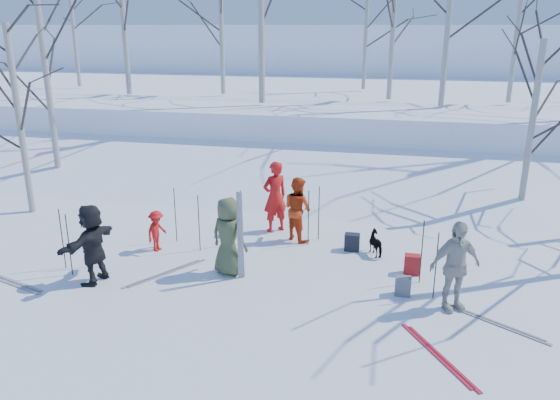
% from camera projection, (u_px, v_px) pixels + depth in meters
% --- Properties ---
extents(ground, '(120.00, 120.00, 0.00)m').
position_uv_depth(ground, '(264.00, 283.00, 11.04)').
color(ground, white).
rests_on(ground, ground).
extents(snow_ramp, '(70.00, 9.49, 4.12)m').
position_uv_depth(snow_ramp, '(318.00, 183.00, 17.50)').
color(snow_ramp, white).
rests_on(snow_ramp, ground).
extents(snow_plateau, '(70.00, 18.00, 2.20)m').
position_uv_depth(snow_plateau, '(350.00, 111.00, 26.53)').
color(snow_plateau, white).
rests_on(snow_plateau, ground).
extents(far_hill, '(90.00, 30.00, 6.00)m').
position_uv_depth(far_hill, '(375.00, 62.00, 45.73)').
color(far_hill, white).
rests_on(far_hill, ground).
extents(skier_olive_center, '(0.93, 0.74, 1.66)m').
position_uv_depth(skier_olive_center, '(228.00, 236.00, 11.24)').
color(skier_olive_center, '#414A2C').
rests_on(skier_olive_center, ground).
extents(skier_red_north, '(0.78, 0.76, 1.81)m').
position_uv_depth(skier_red_north, '(275.00, 197.00, 13.59)').
color(skier_red_north, red).
rests_on(skier_red_north, ground).
extents(skier_redor_behind, '(0.96, 0.93, 1.56)m').
position_uv_depth(skier_redor_behind, '(298.00, 209.00, 13.08)').
color(skier_redor_behind, red).
rests_on(skier_redor_behind, ground).
extents(skier_red_seated, '(0.47, 0.68, 0.96)m').
position_uv_depth(skier_red_seated, '(157.00, 231.00, 12.51)').
color(skier_red_seated, red).
rests_on(skier_red_seated, ground).
extents(skier_cream_east, '(1.08, 0.84, 1.71)m').
position_uv_depth(skier_cream_east, '(455.00, 266.00, 9.79)').
color(skier_cream_east, beige).
rests_on(skier_cream_east, ground).
extents(skier_grey_west, '(0.71, 1.59, 1.65)m').
position_uv_depth(skier_grey_west, '(92.00, 244.00, 10.86)').
color(skier_grey_west, black).
rests_on(skier_grey_west, ground).
extents(dog, '(0.58, 0.70, 0.54)m').
position_uv_depth(dog, '(377.00, 243.00, 12.33)').
color(dog, black).
rests_on(dog, ground).
extents(upright_ski_left, '(0.11, 0.17, 1.90)m').
position_uv_depth(upright_ski_left, '(239.00, 236.00, 10.93)').
color(upright_ski_left, silver).
rests_on(upright_ski_left, ground).
extents(upright_ski_right, '(0.11, 0.23, 1.89)m').
position_uv_depth(upright_ski_right, '(242.00, 236.00, 10.92)').
color(upright_ski_right, silver).
rests_on(upright_ski_right, ground).
extents(ski_pair_a, '(1.92, 2.08, 0.02)m').
position_uv_depth(ski_pair_a, '(493.00, 322.00, 9.56)').
color(ski_pair_a, silver).
rests_on(ski_pair_a, ground).
extents(ski_pair_b, '(1.31, 2.02, 0.02)m').
position_uv_depth(ski_pair_b, '(10.00, 282.00, 11.08)').
color(ski_pair_b, silver).
rests_on(ski_pair_b, ground).
extents(ski_pair_c, '(1.91, 2.08, 0.02)m').
position_uv_depth(ski_pair_c, '(165.00, 273.00, 11.46)').
color(ski_pair_c, silver).
rests_on(ski_pair_c, ground).
extents(ski_pair_d, '(1.89, 2.08, 0.02)m').
position_uv_depth(ski_pair_d, '(438.00, 356.00, 8.60)').
color(ski_pair_d, '#A7172A').
rests_on(ski_pair_d, ground).
extents(ski_pole_a, '(0.02, 0.02, 1.34)m').
position_uv_depth(ski_pole_a, '(69.00, 245.00, 11.22)').
color(ski_pole_a, black).
rests_on(ski_pole_a, ground).
extents(ski_pole_b, '(0.02, 0.02, 1.34)m').
position_uv_depth(ski_pole_b, '(436.00, 266.00, 10.24)').
color(ski_pole_b, black).
rests_on(ski_pole_b, ground).
extents(ski_pole_c, '(0.02, 0.02, 1.34)m').
position_uv_depth(ski_pole_c, '(199.00, 223.00, 12.43)').
color(ski_pole_c, black).
rests_on(ski_pole_c, ground).
extents(ski_pole_d, '(0.02, 0.02, 1.34)m').
position_uv_depth(ski_pole_d, '(422.00, 252.00, 10.87)').
color(ski_pole_d, black).
rests_on(ski_pole_d, ground).
extents(ski_pole_e, '(0.02, 0.02, 1.34)m').
position_uv_depth(ski_pole_e, '(96.00, 237.00, 11.63)').
color(ski_pole_e, black).
rests_on(ski_pole_e, ground).
extents(ski_pole_f, '(0.02, 0.02, 1.34)m').
position_uv_depth(ski_pole_f, '(241.00, 218.00, 12.79)').
color(ski_pole_f, black).
rests_on(ski_pole_f, ground).
extents(ski_pole_g, '(0.02, 0.02, 1.34)m').
position_uv_depth(ski_pole_g, '(175.00, 215.00, 13.00)').
color(ski_pole_g, black).
rests_on(ski_pole_g, ground).
extents(ski_pole_h, '(0.02, 0.02, 1.34)m').
position_uv_depth(ski_pole_h, '(62.00, 239.00, 11.53)').
color(ski_pole_h, black).
rests_on(ski_pole_h, ground).
extents(ski_pole_i, '(0.02, 0.02, 1.34)m').
position_uv_depth(ski_pole_i, '(319.00, 213.00, 13.11)').
color(ski_pole_i, black).
rests_on(ski_pole_i, ground).
extents(ski_pole_j, '(0.02, 0.02, 1.34)m').
position_uv_depth(ski_pole_j, '(308.00, 218.00, 12.78)').
color(ski_pole_j, black).
rests_on(ski_pole_j, ground).
extents(backpack_red, '(0.32, 0.22, 0.42)m').
position_uv_depth(backpack_red, '(412.00, 264.00, 11.40)').
color(backpack_red, '#A31919').
rests_on(backpack_red, ground).
extents(backpack_grey, '(0.30, 0.20, 0.38)m').
position_uv_depth(backpack_grey, '(403.00, 286.00, 10.50)').
color(backpack_grey, '#5C5E64').
rests_on(backpack_grey, ground).
extents(backpack_dark, '(0.34, 0.24, 0.40)m').
position_uv_depth(backpack_dark, '(352.00, 242.00, 12.60)').
color(backpack_dark, black).
rests_on(backpack_dark, ground).
extents(birch_plateau_a, '(5.68, 5.68, 7.25)m').
position_uv_depth(birch_plateau_a, '(122.00, 3.00, 22.00)').
color(birch_plateau_a, silver).
rests_on(birch_plateau_a, snow_plateau).
extents(birch_plateau_b, '(4.25, 4.25, 5.22)m').
position_uv_depth(birch_plateau_b, '(366.00, 29.00, 24.15)').
color(birch_plateau_b, silver).
rests_on(birch_plateau_b, snow_plateau).
extents(birch_plateau_d, '(5.22, 5.22, 6.60)m').
position_uv_depth(birch_plateau_d, '(449.00, 9.00, 18.75)').
color(birch_plateau_d, silver).
rests_on(birch_plateau_d, snow_plateau).
extents(birch_plateau_e, '(4.36, 4.36, 5.37)m').
position_uv_depth(birch_plateau_e, '(221.00, 28.00, 22.42)').
color(birch_plateau_e, silver).
rests_on(birch_plateau_e, snow_plateau).
extents(birch_plateau_h, '(4.24, 4.24, 5.20)m').
position_uv_depth(birch_plateau_h, '(74.00, 29.00, 25.31)').
color(birch_plateau_h, silver).
rests_on(birch_plateau_h, snow_plateau).
extents(birch_plateau_i, '(4.68, 4.68, 5.83)m').
position_uv_depth(birch_plateau_i, '(393.00, 21.00, 20.59)').
color(birch_plateau_i, silver).
rests_on(birch_plateau_i, snow_plateau).
extents(birch_plateau_j, '(3.97, 3.97, 4.81)m').
position_uv_depth(birch_plateau_j, '(517.00, 36.00, 19.90)').
color(birch_plateau_j, silver).
rests_on(birch_plateau_j, snow_plateau).
extents(birch_edge_a, '(4.13, 4.13, 5.05)m').
position_uv_depth(birch_edge_a, '(20.00, 122.00, 14.51)').
color(birch_edge_a, silver).
rests_on(birch_edge_a, ground).
extents(birch_edge_d, '(5.22, 5.22, 6.59)m').
position_uv_depth(birch_edge_d, '(47.00, 81.00, 17.18)').
color(birch_edge_d, silver).
rests_on(birch_edge_d, ground).
extents(birch_edge_e, '(3.86, 3.86, 4.66)m').
position_uv_depth(birch_edge_e, '(531.00, 131.00, 14.32)').
color(birch_edge_e, silver).
rests_on(birch_edge_e, ground).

